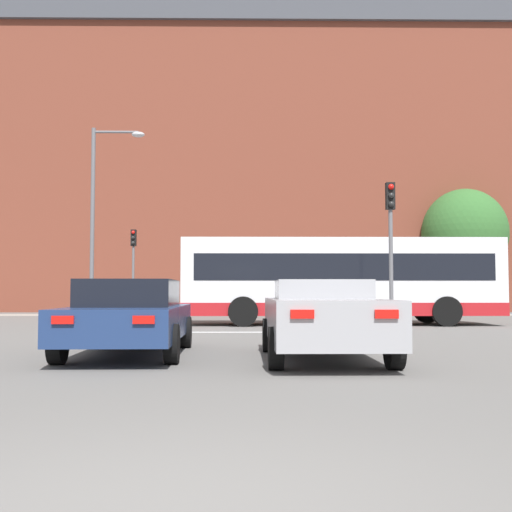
{
  "coord_description": "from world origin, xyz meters",
  "views": [
    {
      "loc": [
        0.42,
        -3.35,
        1.15
      ],
      "look_at": [
        0.74,
        21.09,
        2.52
      ],
      "focal_mm": 45.0,
      "sensor_mm": 36.0,
      "label": 1
    }
  ],
  "objects": [
    {
      "name": "traffic_light_near_right",
      "position": [
        4.64,
        15.4,
        2.93
      ],
      "size": [
        0.26,
        0.31,
        4.38
      ],
      "color": "slate",
      "rests_on": "ground_plane"
    },
    {
      "name": "street_lamp_junction",
      "position": [
        -5.27,
        21.46,
        4.58
      ],
      "size": [
        2.07,
        0.36,
        7.55
      ],
      "color": "slate",
      "rests_on": "ground_plane"
    },
    {
      "name": "traffic_light_far_left",
      "position": [
        -5.12,
        27.68,
        2.8
      ],
      "size": [
        0.26,
        0.31,
        4.17
      ],
      "color": "slate",
      "rests_on": "ground_plane"
    },
    {
      "name": "bus_crossing_lead",
      "position": [
        3.66,
        19.13,
        1.6
      ],
      "size": [
        10.95,
        2.65,
        2.98
      ],
      "rotation": [
        0.0,
        0.0,
        -1.57
      ],
      "color": "silver",
      "rests_on": "ground_plane"
    },
    {
      "name": "far_pavement",
      "position": [
        0.0,
        28.66,
        0.01
      ],
      "size": [
        68.42,
        2.5,
        0.01
      ],
      "primitive_type": "cube",
      "color": "gray",
      "rests_on": "ground_plane"
    },
    {
      "name": "brick_civic_building",
      "position": [
        0.27,
        39.85,
        9.47
      ],
      "size": [
        32.6,
        14.65,
        25.11
      ],
      "color": "brown",
      "rests_on": "ground_plane"
    },
    {
      "name": "car_saloon_left",
      "position": [
        -1.73,
        8.42,
        0.71
      ],
      "size": [
        2.11,
        4.93,
        1.37
      ],
      "rotation": [
        0.0,
        0.0,
        0.02
      ],
      "color": "navy",
      "rests_on": "ground_plane"
    },
    {
      "name": "car_roadster_right",
      "position": [
        1.71,
        7.62,
        0.71
      ],
      "size": [
        2.0,
        4.71,
        1.36
      ],
      "rotation": [
        0.0,
        0.0,
        0.01
      ],
      "color": "#9E9EA3",
      "rests_on": "ground_plane"
    },
    {
      "name": "stop_line_strip",
      "position": [
        0.0,
        15.02,
        0.0
      ],
      "size": [
        7.58,
        0.3,
        0.01
      ],
      "primitive_type": "cube",
      "color": "silver",
      "rests_on": "ground_plane"
    },
    {
      "name": "pedestrian_waiting",
      "position": [
        9.2,
        29.39,
        0.98
      ],
      "size": [
        0.44,
        0.31,
        1.68
      ],
      "rotation": [
        0.0,
        0.0,
        0.24
      ],
      "color": "brown",
      "rests_on": "ground_plane"
    },
    {
      "name": "pedestrian_walking_east",
      "position": [
        2.03,
        27.88,
        0.91
      ],
      "size": [
        0.35,
        0.45,
        1.57
      ],
      "rotation": [
        0.0,
        0.0,
        1.18
      ],
      "color": "#333851",
      "rests_on": "ground_plane"
    },
    {
      "name": "tree_by_building",
      "position": [
        12.53,
        32.12,
        4.42
      ],
      "size": [
        4.71,
        4.71,
        6.9
      ],
      "color": "#4C3823",
      "rests_on": "ground_plane"
    }
  ]
}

